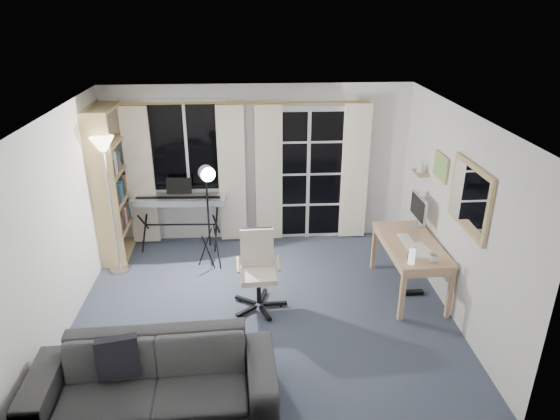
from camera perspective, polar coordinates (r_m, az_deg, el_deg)
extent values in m
cube|color=#363D4E|center=(6.28, -1.92, -11.16)|extent=(4.50, 4.00, 0.02)
cube|color=white|center=(7.50, -10.61, 7.12)|extent=(1.20, 0.06, 1.40)
cube|color=black|center=(7.47, -10.64, 7.06)|extent=(1.10, 0.02, 1.30)
cube|color=white|center=(7.46, -10.65, 7.04)|extent=(0.04, 0.03, 1.30)
cube|color=white|center=(7.63, 3.21, 4.03)|extent=(1.32, 0.06, 2.11)
cube|color=black|center=(7.58, 0.97, 3.91)|extent=(0.55, 0.02, 1.95)
cube|color=black|center=(7.64, 5.48, 3.98)|extent=(0.55, 0.02, 1.95)
cube|color=white|center=(7.59, 3.24, 3.93)|extent=(0.05, 0.04, 2.05)
cube|color=white|center=(7.76, 3.16, 0.62)|extent=(1.15, 0.03, 0.03)
cube|color=white|center=(7.59, 3.25, 4.10)|extent=(1.15, 0.03, 0.03)
cube|color=white|center=(7.44, 3.33, 7.74)|extent=(1.15, 0.03, 0.03)
cylinder|color=gold|center=(7.21, -3.80, 12.14)|extent=(3.50, 0.03, 0.03)
cube|color=#FFEAD0|center=(7.65, -15.68, 3.66)|extent=(0.40, 0.07, 2.10)
cube|color=#FFEAD0|center=(7.48, -5.51, 3.99)|extent=(0.40, 0.07, 2.10)
cube|color=#FFEAD0|center=(7.48, -1.28, 4.09)|extent=(0.40, 0.07, 2.10)
cube|color=#FFEAD0|center=(7.63, 8.55, 4.23)|extent=(0.40, 0.07, 2.10)
cube|color=tan|center=(7.03, -19.51, 1.60)|extent=(0.35, 0.04, 2.20)
cube|color=tan|center=(7.93, -17.86, 4.24)|extent=(0.35, 0.04, 2.20)
cube|color=tan|center=(7.52, -19.81, 2.95)|extent=(0.05, 0.99, 2.20)
cube|color=tan|center=(7.89, -17.65, -4.27)|extent=(0.37, 1.00, 0.03)
cube|color=tan|center=(7.72, -18.02, -1.59)|extent=(0.37, 1.00, 0.03)
cube|color=tan|center=(7.56, -18.40, 1.29)|extent=(0.37, 1.00, 0.03)
cube|color=tan|center=(7.43, -18.81, 4.28)|extent=(0.37, 1.00, 0.03)
cube|color=tan|center=(7.31, -19.23, 7.37)|extent=(0.37, 1.00, 0.03)
cube|color=tan|center=(7.20, -19.73, 10.97)|extent=(0.37, 1.00, 0.03)
cube|color=white|center=(7.29, -18.66, -1.81)|extent=(0.25, 0.07, 0.28)
cube|color=brown|center=(7.40, -18.45, -1.67)|extent=(0.25, 0.05, 0.22)
cube|color=#393939|center=(7.48, -18.32, -1.27)|extent=(0.25, 0.05, 0.25)
cube|color=brown|center=(7.54, -18.22, -0.75)|extent=(0.25, 0.04, 0.33)
cube|color=white|center=(7.62, -18.05, -0.74)|extent=(0.25, 0.06, 0.26)
cube|color=#A95E30|center=(7.71, -17.90, -0.40)|extent=(0.25, 0.05, 0.26)
cube|color=teal|center=(7.79, -17.77, -0.14)|extent=(0.25, 0.06, 0.27)
cube|color=brown|center=(7.88, -17.62, 0.09)|extent=(0.25, 0.04, 0.25)
cube|color=#A95E30|center=(7.95, -17.51, 0.34)|extent=(0.25, 0.06, 0.26)
cube|color=#393939|center=(8.03, -17.37, 0.71)|extent=(0.25, 0.04, 0.29)
cube|color=teal|center=(7.13, -19.10, 1.30)|extent=(0.25, 0.04, 0.30)
cube|color=#393939|center=(7.21, -18.95, 1.51)|extent=(0.25, 0.07, 0.29)
cube|color=#393939|center=(7.31, -18.74, 1.68)|extent=(0.25, 0.05, 0.25)
cube|color=teal|center=(7.39, -18.59, 1.85)|extent=(0.25, 0.04, 0.24)
cube|color=teal|center=(7.46, -18.47, 2.15)|extent=(0.25, 0.04, 0.26)
cube|color=#393939|center=(7.53, -18.35, 2.53)|extent=(0.25, 0.04, 0.30)
cube|color=#393939|center=(7.61, -18.20, 2.53)|extent=(0.25, 0.06, 0.24)
cube|color=#C18A48|center=(7.69, -18.06, 2.84)|extent=(0.25, 0.05, 0.26)
cube|color=brown|center=(7.77, -17.92, 3.11)|extent=(0.25, 0.04, 0.27)
cube|color=#393939|center=(7.84, -17.80, 3.26)|extent=(0.25, 0.04, 0.26)
cube|color=#A95E30|center=(6.99, -19.55, 4.51)|extent=(0.25, 0.05, 0.31)
cube|color=#393939|center=(7.08, -19.35, 4.45)|extent=(0.25, 0.04, 0.24)
cube|color=white|center=(7.14, -19.26, 4.99)|extent=(0.25, 0.04, 0.33)
cube|color=white|center=(7.22, -19.10, 5.08)|extent=(0.25, 0.04, 0.30)
cube|color=brown|center=(7.30, -18.93, 5.07)|extent=(0.25, 0.04, 0.24)
cube|color=teal|center=(7.37, -18.79, 5.30)|extent=(0.25, 0.05, 0.25)
cylinder|color=#B2B2B7|center=(7.39, -17.77, -6.42)|extent=(0.28, 0.28, 0.03)
cylinder|color=#B2B2B7|center=(7.01, -18.66, -0.04)|extent=(0.03, 0.03, 1.77)
cone|color=#FFE5B2|center=(6.72, -19.65, 7.11)|extent=(0.30, 0.30, 0.18)
cylinder|color=black|center=(7.76, -15.12, -1.65)|extent=(0.06, 0.67, 0.60)
cylinder|color=black|center=(7.76, -15.12, -1.65)|extent=(0.06, 0.67, 0.60)
cylinder|color=black|center=(7.57, -7.29, -1.64)|extent=(0.06, 0.67, 0.60)
cylinder|color=black|center=(7.57, -7.29, -1.64)|extent=(0.06, 0.67, 0.60)
cylinder|color=black|center=(7.65, -11.25, -1.65)|extent=(1.06, 0.07, 0.03)
cube|color=silver|center=(7.49, -11.49, 1.16)|extent=(1.40, 0.41, 0.10)
cube|color=white|center=(7.40, -11.62, 1.18)|extent=(1.28, 0.20, 0.02)
cube|color=black|center=(7.43, -11.58, 1.38)|extent=(1.24, 0.14, 0.01)
cube|color=black|center=(7.52, -11.46, 2.74)|extent=(0.38, 0.09, 0.23)
cylinder|color=black|center=(7.07, -7.16, -4.35)|extent=(0.11, 0.23, 0.62)
cylinder|color=black|center=(7.11, -8.58, -4.28)|extent=(0.24, 0.06, 0.62)
cylinder|color=black|center=(6.95, -8.13, -4.90)|extent=(0.16, 0.20, 0.62)
cylinder|color=black|center=(6.78, -8.24, 0.04)|extent=(0.03, 0.03, 1.07)
cylinder|color=silver|center=(6.55, -8.38, 4.17)|extent=(0.23, 0.18, 0.21)
cylinder|color=white|center=(6.49, -8.20, 4.00)|extent=(0.17, 0.08, 0.18)
cube|color=black|center=(6.27, -0.56, -10.64)|extent=(0.29, 0.06, 0.04)
cylinder|color=black|center=(6.28, 0.12, -10.74)|extent=(0.05, 0.05, 0.05)
cube|color=black|center=(6.42, -1.98, -9.77)|extent=(0.12, 0.29, 0.04)
cylinder|color=black|center=(6.48, -1.82, -9.56)|extent=(0.05, 0.05, 0.05)
cube|color=black|center=(6.35, -3.98, -10.22)|extent=(0.27, 0.20, 0.04)
cylinder|color=black|center=(6.39, -4.52, -10.17)|extent=(0.05, 0.05, 0.05)
cube|color=black|center=(6.15, -3.88, -11.43)|extent=(0.26, 0.22, 0.04)
cylinder|color=black|center=(6.12, -4.42, -11.83)|extent=(0.05, 0.05, 0.05)
cube|color=black|center=(6.10, -1.70, -11.71)|extent=(0.15, 0.29, 0.04)
cylinder|color=black|center=(6.06, -1.43, -12.22)|extent=(0.05, 0.05, 0.05)
cylinder|color=black|center=(6.14, -2.45, -9.09)|extent=(0.06, 0.06, 0.36)
cube|color=beige|center=(6.03, -2.48, -7.48)|extent=(0.44, 0.44, 0.07)
cube|color=beige|center=(6.07, -2.66, -4.30)|extent=(0.41, 0.13, 0.48)
cube|color=black|center=(6.10, -2.68, -3.99)|extent=(0.39, 0.11, 0.44)
cylinder|color=tan|center=(5.97, -4.80, -6.29)|extent=(0.06, 0.37, 0.04)
cylinder|color=tan|center=(5.99, -0.24, -6.08)|extent=(0.06, 0.37, 0.04)
cube|color=tan|center=(6.48, 14.83, -3.74)|extent=(0.70, 1.33, 0.04)
cube|color=tan|center=(6.50, 14.77, -4.26)|extent=(0.66, 1.29, 0.09)
cube|color=tan|center=(6.05, 13.79, -9.48)|extent=(0.06, 0.06, 0.66)
cube|color=tan|center=(6.26, 18.87, -8.97)|extent=(0.06, 0.06, 0.66)
cube|color=tan|center=(7.06, 10.71, -4.16)|extent=(0.06, 0.06, 0.66)
cube|color=tan|center=(7.24, 15.13, -3.89)|extent=(0.06, 0.06, 0.66)
cube|color=silver|center=(6.91, 15.34, -1.80)|extent=(0.17, 0.12, 0.01)
cube|color=silver|center=(6.86, 15.45, -0.86)|extent=(0.04, 0.03, 0.21)
cube|color=silver|center=(6.80, 15.58, 0.28)|extent=(0.05, 0.50, 0.32)
cube|color=black|center=(6.80, 15.43, 0.28)|extent=(0.02, 0.47, 0.28)
cube|color=white|center=(6.48, 14.32, -3.40)|extent=(0.14, 0.40, 0.02)
cube|color=white|center=(6.23, 14.73, -4.56)|extent=(0.06, 0.10, 0.02)
cube|color=white|center=(6.36, 15.65, -4.14)|extent=(0.25, 0.31, 0.01)
cube|color=white|center=(6.20, 15.98, -4.95)|extent=(0.20, 0.15, 0.00)
cube|color=black|center=(6.03, 14.68, -5.03)|extent=(0.05, 0.04, 0.11)
cylinder|color=white|center=(5.93, 14.84, -5.14)|extent=(0.08, 0.08, 0.19)
cube|color=black|center=(6.73, 14.89, -9.10)|extent=(0.28, 0.08, 0.05)
imported|color=silver|center=(6.06, 17.19, -5.19)|extent=(0.12, 0.09, 0.11)
cube|color=tan|center=(5.71, 20.88, 1.32)|extent=(0.04, 0.94, 0.74)
cube|color=white|center=(5.70, 20.70, 1.32)|extent=(0.01, 0.84, 0.64)
cube|color=tan|center=(6.48, 17.94, 4.72)|extent=(0.03, 0.42, 0.32)
cube|color=#55AA6D|center=(6.47, 17.81, 4.72)|extent=(0.00, 0.36, 0.26)
cube|color=tan|center=(6.97, 15.75, 4.11)|extent=(0.16, 0.30, 0.02)
cone|color=beige|center=(6.95, 15.83, 4.81)|extent=(0.12, 0.12, 0.15)
imported|color=#29292B|center=(4.86, -14.33, -17.26)|extent=(2.25, 0.75, 0.87)
cube|color=black|center=(4.96, -18.05, -15.73)|extent=(0.41, 0.28, 0.39)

